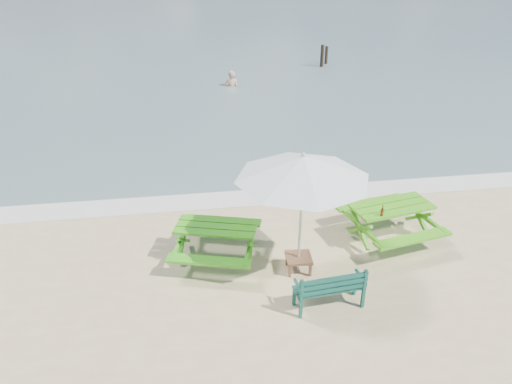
{
  "coord_description": "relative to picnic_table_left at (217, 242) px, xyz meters",
  "views": [
    {
      "loc": [
        -2.0,
        -6.84,
        6.14
      ],
      "look_at": [
        -0.52,
        3.0,
        1.0
      ],
      "focal_mm": 35.0,
      "sensor_mm": 36.0,
      "label": 1
    }
  ],
  "objects": [
    {
      "name": "swimmer",
      "position": [
        1.74,
        13.53,
        -0.59
      ],
      "size": [
        0.67,
        0.45,
        1.82
      ],
      "color": "tan",
      "rests_on": "ground"
    },
    {
      "name": "mooring_pilings",
      "position": [
        6.96,
        16.8,
        0.04
      ],
      "size": [
        0.57,
        0.77,
        1.32
      ],
      "color": "black",
      "rests_on": "ground"
    },
    {
      "name": "park_bench",
      "position": [
        1.91,
        -1.85,
        -0.14
      ],
      "size": [
        1.33,
        0.57,
        0.8
      ],
      "color": "#10453B",
      "rests_on": "ground"
    },
    {
      "name": "picnic_table_left",
      "position": [
        0.0,
        0.0,
        0.0
      ],
      "size": [
        2.12,
        2.25,
        0.8
      ],
      "color": "#389F18",
      "rests_on": "ground"
    },
    {
      "name": "patio_umbrella",
      "position": [
        1.61,
        -0.7,
        1.94
      ],
      "size": [
        2.76,
        2.76,
        2.56
      ],
      "color": "silver",
      "rests_on": "ground"
    },
    {
      "name": "foam_strip",
      "position": [
        1.5,
        2.59,
        -0.38
      ],
      "size": [
        22.0,
        0.9,
        0.01
      ],
      "primitive_type": "cube",
      "color": "silver",
      "rests_on": "ground"
    },
    {
      "name": "beer_bottle",
      "position": [
        3.5,
        -0.2,
        0.55
      ],
      "size": [
        0.06,
        0.06,
        0.25
      ],
      "color": "#8B3F14",
      "rests_on": "picnic_table_right"
    },
    {
      "name": "picnic_table_right",
      "position": [
        3.9,
        0.19,
        0.03
      ],
      "size": [
        2.15,
        2.3,
        0.85
      ],
      "color": "#449D17",
      "rests_on": "ground"
    },
    {
      "name": "side_table",
      "position": [
        1.61,
        -0.7,
        -0.21
      ],
      "size": [
        0.55,
        0.55,
        0.34
      ],
      "color": "brown",
      "rests_on": "ground"
    }
  ]
}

